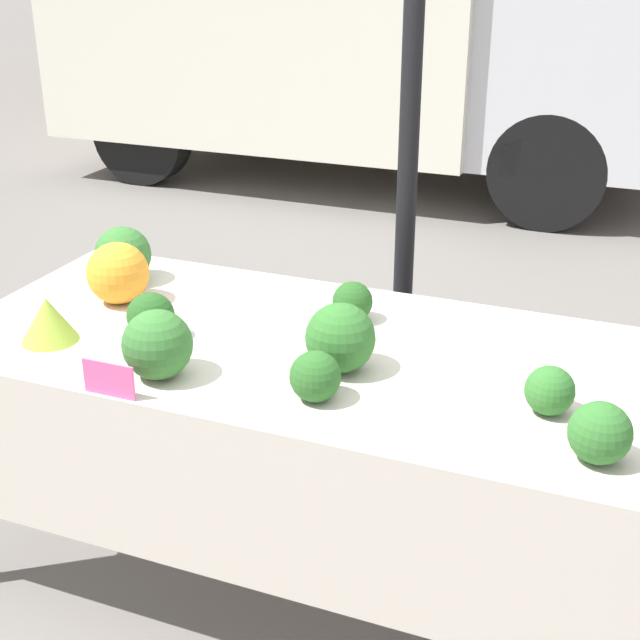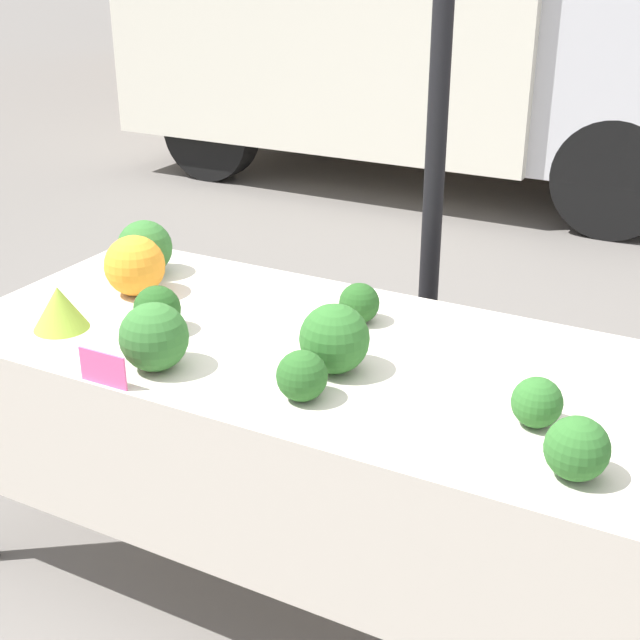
{
  "view_description": "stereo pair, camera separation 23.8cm",
  "coord_description": "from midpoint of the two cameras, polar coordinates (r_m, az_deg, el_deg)",
  "views": [
    {
      "loc": [
        0.81,
        -2.02,
        1.84
      ],
      "look_at": [
        0.0,
        0.0,
        0.87
      ],
      "focal_mm": 50.0,
      "sensor_mm": 36.0,
      "label": 1
    },
    {
      "loc": [
        1.02,
        -1.92,
        1.84
      ],
      "look_at": [
        0.0,
        0.0,
        0.87
      ],
      "focal_mm": 50.0,
      "sensor_mm": 36.0,
      "label": 2
    }
  ],
  "objects": [
    {
      "name": "orange_cauliflower",
      "position": [
        2.76,
        -9.38,
        3.41
      ],
      "size": [
        0.19,
        0.19,
        0.19
      ],
      "color": "orange",
      "rests_on": "market_table"
    },
    {
      "name": "parked_truck",
      "position": [
        7.12,
        7.82,
        19.07
      ],
      "size": [
        4.59,
        2.17,
        2.34
      ],
      "color": "silver",
      "rests_on": "ground_plane"
    },
    {
      "name": "broccoli_head_7",
      "position": [
        2.5,
        -7.73,
        0.64
      ],
      "size": [
        0.13,
        0.13,
        0.13
      ],
      "color": "#23511E",
      "rests_on": "market_table"
    },
    {
      "name": "ground_plane",
      "position": [
        2.84,
        2.49,
        -16.33
      ],
      "size": [
        40.0,
        40.0,
        0.0
      ],
      "primitive_type": "plane",
      "color": "slate"
    },
    {
      "name": "broccoli_head_0",
      "position": [
        1.94,
        19.57,
        -7.86
      ],
      "size": [
        0.14,
        0.14,
        0.14
      ],
      "color": "#2D6628",
      "rests_on": "market_table"
    },
    {
      "name": "broccoli_head_3",
      "position": [
        2.92,
        -8.88,
        4.56
      ],
      "size": [
        0.18,
        0.18,
        0.18
      ],
      "color": "#336B2D",
      "rests_on": "market_table"
    },
    {
      "name": "broccoli_head_2",
      "position": [
        2.27,
        -7.67,
        -1.15
      ],
      "size": [
        0.18,
        0.18,
        0.18
      ],
      "color": "#336B2D",
      "rests_on": "market_table"
    },
    {
      "name": "broccoli_head_5",
      "position": [
        2.12,
        2.04,
        -3.67
      ],
      "size": [
        0.12,
        0.12,
        0.12
      ],
      "color": "#285B23",
      "rests_on": "market_table"
    },
    {
      "name": "tent_pole",
      "position": [
        3.04,
        9.89,
        13.74
      ],
      "size": [
        0.07,
        0.07,
        2.63
      ],
      "color": "black",
      "rests_on": "ground_plane"
    },
    {
      "name": "romanesco_head",
      "position": [
        2.57,
        -13.83,
        0.71
      ],
      "size": [
        0.16,
        0.16,
        0.13
      ],
      "color": "#93B238",
      "rests_on": "market_table"
    },
    {
      "name": "market_table",
      "position": [
        2.4,
        2.11,
        -4.31
      ],
      "size": [
        2.06,
        0.91,
        0.79
      ],
      "color": "beige",
      "rests_on": "ground_plane"
    },
    {
      "name": "broccoli_head_4",
      "position": [
        2.25,
        3.96,
        -1.27
      ],
      "size": [
        0.18,
        0.18,
        0.18
      ],
      "color": "#2D6628",
      "rests_on": "market_table"
    },
    {
      "name": "broccoli_head_6",
      "position": [
        2.54,
        5.2,
        1.03
      ],
      "size": [
        0.12,
        0.12,
        0.12
      ],
      "color": "#23511E",
      "rests_on": "market_table"
    },
    {
      "name": "broccoli_head_1",
      "position": [
        2.1,
        16.91,
        -5.15
      ],
      "size": [
        0.12,
        0.12,
        0.12
      ],
      "color": "#2D6628",
      "rests_on": "market_table"
    },
    {
      "name": "price_sign",
      "position": [
        2.23,
        -10.8,
        -3.15
      ],
      "size": [
        0.14,
        0.01,
        0.09
      ],
      "color": "#F45B9E",
      "rests_on": "market_table"
    }
  ]
}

